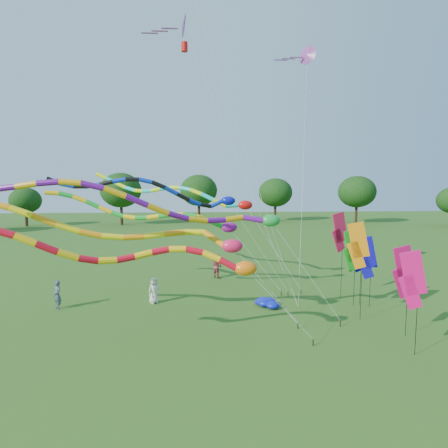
{
  "coord_description": "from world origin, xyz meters",
  "views": [
    {
      "loc": [
        -3.02,
        -15.72,
        7.04
      ],
      "look_at": [
        -1.52,
        5.44,
        4.8
      ],
      "focal_mm": 30.0,
      "sensor_mm": 36.0,
      "label": 1
    }
  ],
  "objects": [
    {
      "name": "person_a",
      "position": [
        -5.65,
        6.23,
        0.78
      ],
      "size": [
        0.9,
        0.86,
        1.55
      ],
      "primitive_type": "imported",
      "rotation": [
        0.0,
        0.0,
        0.66
      ],
      "color": "silver",
      "rests_on": "ground"
    },
    {
      "name": "tube_kite_green",
      "position": [
        -5.25,
        8.16,
        5.06
      ],
      "size": [
        14.73,
        2.22,
        7.24
      ],
      "rotation": [
        0.0,
        0.0,
        -0.13
      ],
      "color": "black",
      "rests_on": "ground"
    },
    {
      "name": "banner_pole_blue_b",
      "position": [
        6.58,
        4.64,
        2.9
      ],
      "size": [
        1.12,
        0.46,
        4.15
      ],
      "rotation": [
        0.0,
        0.0,
        -0.34
      ],
      "color": "black",
      "rests_on": "ground"
    },
    {
      "name": "tube_kite_cyan",
      "position": [
        -4.02,
        10.81,
        6.38
      ],
      "size": [
        14.23,
        7.03,
        8.48
      ],
      "rotation": [
        0.0,
        0.0,
        -0.43
      ],
      "color": "black",
      "rests_on": "ground"
    },
    {
      "name": "banner_pole_blue_a",
      "position": [
        6.23,
        5.04,
        3.21
      ],
      "size": [
        1.16,
        0.28,
        4.47
      ],
      "rotation": [
        0.0,
        0.0,
        0.18
      ],
      "color": "black",
      "rests_on": "ground"
    },
    {
      "name": "blue_nylon_heap",
      "position": [
        0.8,
        5.0,
        0.23
      ],
      "size": [
        1.5,
        1.43,
        0.48
      ],
      "color": "#0D1BB5",
      "rests_on": "ground"
    },
    {
      "name": "tube_kite_red",
      "position": [
        -4.62,
        -0.72,
        4.14
      ],
      "size": [
        12.92,
        1.84,
        6.14
      ],
      "rotation": [
        0.0,
        0.0,
        0.07
      ],
      "color": "black",
      "rests_on": "ground"
    },
    {
      "name": "delta_kite_high_a",
      "position": [
        -3.78,
        5.91,
        15.64
      ],
      "size": [
        8.55,
        2.58,
        16.78
      ],
      "rotation": [
        0.0,
        0.0,
        0.01
      ],
      "color": "black",
      "rests_on": "ground"
    },
    {
      "name": "banner_pole_orange",
      "position": [
        5.2,
        2.76,
        3.9
      ],
      "size": [
        1.1,
        0.53,
        5.17
      ],
      "rotation": [
        0.0,
        0.0,
        -0.4
      ],
      "color": "black",
      "rests_on": "ground"
    },
    {
      "name": "banner_pole_magenta_a",
      "position": [
        5.7,
        -1.39,
        3.16
      ],
      "size": [
        1.15,
        0.31,
        4.42
      ],
      "rotation": [
        0.0,
        0.0,
        -0.2
      ],
      "color": "black",
      "rests_on": "ground"
    },
    {
      "name": "banner_pole_red",
      "position": [
        5.63,
        6.39,
        4.13
      ],
      "size": [
        1.13,
        0.42,
        5.4
      ],
      "rotation": [
        0.0,
        0.0,
        0.3
      ],
      "color": "black",
      "rests_on": "ground"
    },
    {
      "name": "tree_ring",
      "position": [
        2.9,
        -4.07,
        5.39
      ],
      "size": [
        118.47,
        114.22,
        9.53
      ],
      "color": "#382314",
      "rests_on": "ground"
    },
    {
      "name": "banner_pole_green",
      "position": [
        5.78,
        4.85,
        3.28
      ],
      "size": [
        1.15,
        0.32,
        4.55
      ],
      "rotation": [
        0.0,
        0.0,
        0.21
      ],
      "color": "black",
      "rests_on": "ground"
    },
    {
      "name": "tube_kite_blue",
      "position": [
        -4.75,
        5.57,
        6.56
      ],
      "size": [
        13.52,
        2.26,
        7.99
      ],
      "rotation": [
        0.0,
        0.0,
        0.18
      ],
      "color": "black",
      "rests_on": "ground"
    },
    {
      "name": "person_c",
      "position": [
        -1.59,
        12.11,
        0.9
      ],
      "size": [
        1.09,
        1.1,
        1.79
      ],
      "primitive_type": "imported",
      "rotation": [
        0.0,
        0.0,
        2.31
      ],
      "color": "#99373F",
      "rests_on": "ground"
    },
    {
      "name": "tube_kite_purple",
      "position": [
        -4.35,
        0.78,
        6.06
      ],
      "size": [
        15.92,
        1.99,
        7.88
      ],
      "rotation": [
        0.0,
        0.0,
        0.11
      ],
      "color": "black",
      "rests_on": "ground"
    },
    {
      "name": "tube_kite_orange",
      "position": [
        -6.54,
        1.87,
        4.96
      ],
      "size": [
        16.75,
        1.17,
        7.15
      ],
      "rotation": [
        0.0,
        0.0,
        -0.03
      ],
      "color": "black",
      "rests_on": "ground"
    },
    {
      "name": "person_b",
      "position": [
        -10.98,
        5.51,
        0.83
      ],
      "size": [
        0.7,
        0.71,
        1.65
      ],
      "primitive_type": "imported",
      "rotation": [
        0.0,
        0.0,
        -0.84
      ],
      "color": "#464F63",
      "rests_on": "ground"
    },
    {
      "name": "banner_pole_magenta_b",
      "position": [
        6.37,
        0.44,
        3.06
      ],
      "size": [
        1.16,
        0.13,
        4.32
      ],
      "rotation": [
        0.0,
        0.0,
        0.04
      ],
      "color": "black",
      "rests_on": "ground"
    },
    {
      "name": "ground",
      "position": [
        0.0,
        0.0,
        0.0
      ],
      "size": [
        160.0,
        160.0,
        0.0
      ],
      "primitive_type": "plane",
      "color": "#295516",
      "rests_on": "ground"
    },
    {
      "name": "delta_kite_high_c",
      "position": [
        4.37,
        9.94,
        15.68
      ],
      "size": [
        3.11,
        6.83,
        16.72
      ],
      "rotation": [
        0.0,
        0.0,
        0.73
      ],
      "color": "black",
      "rests_on": "ground"
    }
  ]
}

